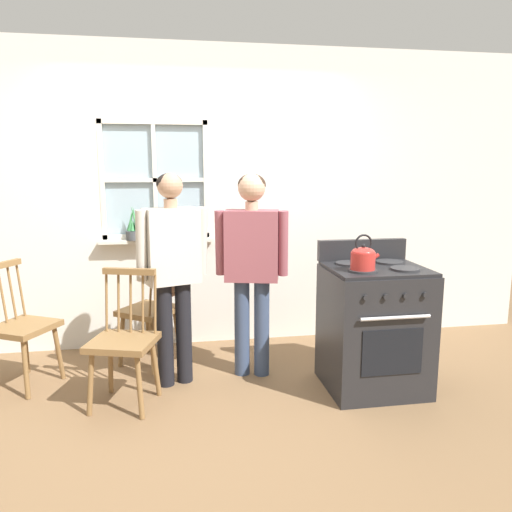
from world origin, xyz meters
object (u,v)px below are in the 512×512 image
chair_center_cluster (124,342)px  handbag (173,277)px  chair_by_window (151,312)px  kettle (363,257)px  person_elderly_left (172,261)px  person_teen_center (252,255)px  potted_plant (133,228)px  chair_near_wall (21,328)px  stove (374,326)px

chair_center_cluster → handbag: 0.74m
chair_by_window → kettle: (1.49, -0.88, 0.57)m
person_elderly_left → handbag: size_ratio=5.20×
chair_by_window → person_elderly_left: (0.19, -0.43, 0.50)m
chair_center_cluster → person_teen_center: size_ratio=0.59×
handbag → person_teen_center: bearing=-20.3°
chair_center_cluster → potted_plant: 1.28m
chair_center_cluster → person_elderly_left: 0.67m
chair_near_wall → handbag: (1.14, 0.13, 0.32)m
potted_plant → chair_center_cluster: bearing=-90.8°
person_elderly_left → chair_center_cluster: bearing=-158.7°
chair_near_wall → person_elderly_left: 1.25m
chair_near_wall → person_teen_center: (1.74, -0.09, 0.52)m
chair_by_window → person_elderly_left: size_ratio=0.59×
person_elderly_left → kettle: bearing=-37.5°
person_teen_center → stove: (0.85, -0.38, -0.50)m
chair_near_wall → handbag: size_ratio=3.07×
kettle → person_teen_center: bearing=143.5°
person_teen_center → potted_plant: 1.21m
chair_by_window → person_elderly_left: 0.68m
chair_center_cluster → person_teen_center: bearing=37.8°
potted_plant → handbag: potted_plant is taller
stove → potted_plant: bearing=147.6°
potted_plant → stove: bearing=-32.4°
chair_near_wall → chair_center_cluster: size_ratio=1.00×
person_elderly_left → potted_plant: (-0.33, 0.82, 0.15)m
handbag → potted_plant: bearing=122.2°
chair_by_window → chair_near_wall: size_ratio=1.00×
chair_by_window → kettle: bearing=95.9°
potted_plant → handbag: (0.33, -0.53, -0.33)m
chair_center_cluster → person_elderly_left: (0.34, 0.29, 0.50)m
kettle → potted_plant: size_ratio=0.80×
chair_near_wall → kettle: kettle is taller
person_teen_center → potted_plant: (-0.93, 0.75, 0.13)m
stove → handbag: stove is taller
stove → potted_plant: potted_plant is taller
chair_near_wall → person_teen_center: 1.81m
chair_near_wall → kettle: size_ratio=3.81×
stove → handbag: (-1.45, 0.61, 0.30)m
chair_center_cluster → potted_plant: (0.02, 1.10, 0.65)m
person_elderly_left → person_teen_center: bearing=-12.3°
chair_near_wall → stove: (2.59, -0.48, 0.02)m
chair_near_wall → person_elderly_left: (1.13, -0.16, 0.50)m
chair_near_wall → person_teen_center: size_ratio=0.59×
person_elderly_left → stove: 1.57m
potted_plant → chair_near_wall: bearing=-140.7°
person_elderly_left → potted_plant: 0.89m
potted_plant → kettle: bearing=-37.8°
chair_center_cluster → potted_plant: size_ratio=3.05×
chair_center_cluster → stove: (1.80, -0.03, 0.02)m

